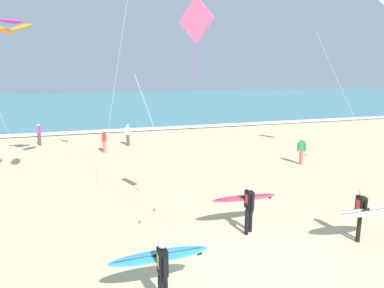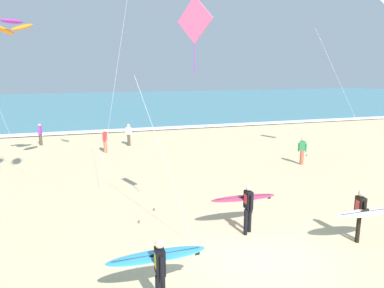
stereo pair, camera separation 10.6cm
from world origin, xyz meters
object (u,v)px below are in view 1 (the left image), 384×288
Objects in this scene: kite_arc_violet_low at (11,26)px; bystander_red_top at (104,141)px; surfer_lead at (161,262)px; surfer_trailing at (247,202)px; bystander_white_top at (128,135)px; bystander_purple_top at (39,134)px; surfer_third at (364,212)px; bystander_green_top at (302,151)px; kite_diamond_rose_high at (194,28)px.

bystander_red_top is (4.30, 4.10, -6.61)m from kite_arc_violet_low.
surfer_trailing is at bearing 38.48° from surfer_lead.
kite_arc_violet_low is at bearing -136.09° from bystander_white_top.
kite_arc_violet_low is 4.87× the size of bystander_purple_top.
surfer_lead is 18.15m from bystander_white_top.
surfer_third is 1.27× the size of bystander_purple_top.
kite_arc_violet_low is 16.52m from bystander_green_top.
surfer_third is at bearing -113.87° from bystander_green_top.
kite_diamond_rose_high is at bearing 56.67° from surfer_lead.
surfer_trailing is 13.84m from kite_arc_violet_low.
surfer_trailing is at bearing 12.14° from kite_diamond_rose_high.
kite_diamond_rose_high reaches higher than bystander_green_top.
surfer_third is at bearing -45.52° from kite_arc_violet_low.
surfer_lead is at bearing -70.29° from kite_arc_violet_low.
bystander_green_top is at bearing 42.73° from surfer_lead.
bystander_purple_top is 1.00× the size of bystander_red_top.
bystander_white_top is at bearing 97.06° from surfer_trailing.
kite_diamond_rose_high is at bearing 163.83° from surfer_third.
surfer_lead is at bearing -95.42° from bystander_white_top.
bystander_white_top is at bearing 43.91° from kite_arc_violet_low.
bystander_green_top is (6.98, 6.91, -0.24)m from surfer_trailing.
surfer_lead is 20.68m from bystander_purple_top.
bystander_white_top is at bearing 84.58° from surfer_lead.
bystander_white_top is (0.12, 15.64, -5.67)m from kite_diamond_rose_high.
bystander_white_top is at bearing 89.57° from kite_diamond_rose_high.
surfer_trailing is 5.81m from kite_diamond_rose_high.
bystander_white_top is (-1.88, 15.21, -0.24)m from surfer_trailing.
bystander_green_top is at bearing 66.13° from surfer_third.
surfer_trailing is 9.82m from bystander_green_top.
surfer_trailing is 13.94m from bystander_red_top.
kite_diamond_rose_high is 15.08m from bystander_red_top.
bystander_purple_top is (-8.01, 17.34, -0.24)m from surfer_trailing.
kite_arc_violet_low is 8.88m from bystander_red_top.
bystander_red_top is (-1.79, -1.76, 0.00)m from bystander_white_top.
surfer_third is (6.67, 0.96, -0.01)m from surfer_lead.
surfer_trailing is 1.48× the size of bystander_white_top.
bystander_red_top is at bearing 43.61° from kite_arc_violet_low.
surfer_trailing is at bearing -49.55° from kite_arc_violet_low.
surfer_lead is at bearing -89.75° from bystander_red_top.
surfer_trailing is at bearing -74.74° from bystander_red_top.
bystander_red_top is at bearing 90.25° from surfer_lead.
surfer_lead is at bearing -123.33° from kite_diamond_rose_high.
bystander_white_top is 1.00× the size of bystander_green_top.
bystander_red_top is at bearing 96.86° from kite_diamond_rose_high.
bystander_red_top is at bearing 113.73° from surfer_third.
kite_diamond_rose_high reaches higher than bystander_purple_top.
surfer_trailing is at bearing -65.22° from bystander_purple_top.
surfer_third is at bearing 8.16° from surfer_lead.
surfer_lead reaches higher than bystander_purple_top.
surfer_third reaches higher than bystander_green_top.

